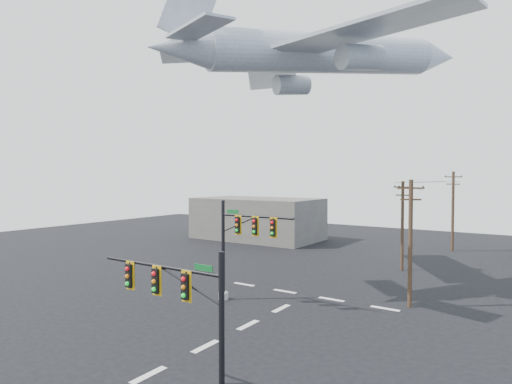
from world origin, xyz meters
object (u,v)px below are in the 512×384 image
Objects in this scene: utility_pole_a at (410,241)px; airliner at (325,54)px; signal_mast_near at (187,318)px; utility_pole_b at (402,224)px; utility_pole_c at (453,209)px; signal_mast_far at (239,246)px.

airliner reaches higher than utility_pole_a.
airliner reaches higher than signal_mast_near.
utility_pole_a reaches higher than signal_mast_near.
utility_pole_b is 14.77m from utility_pole_c.
utility_pole_c is at bearing 74.34° from signal_mast_far.
signal_mast_far is 33.51m from utility_pole_c.
signal_mast_near is at bearing -90.03° from utility_pole_c.
utility_pole_a is at bearing 29.02° from signal_mast_far.
airliner is at bearing 100.48° from signal_mast_near.
signal_mast_near is 44.96m from utility_pole_c.
utility_pole_b reaches higher than signal_mast_far.
signal_mast_far is 0.85× the size of utility_pole_b.
signal_mast_near is at bearing -86.35° from utility_pole_b.
signal_mast_far is at bearing -102.78° from utility_pole_c.
utility_pole_a is 26.45m from utility_pole_c.
airliner is at bearing 70.41° from signal_mast_far.
utility_pole_c is (9.04, 32.25, 0.98)m from signal_mast_far.
signal_mast_near is at bearing -61.85° from signal_mast_far.
signal_mast_far is 0.27× the size of airliner.
signal_mast_near is 14.33m from signal_mast_far.
utility_pole_a reaches higher than utility_pole_b.
signal_mast_near is 0.76× the size of utility_pole_a.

